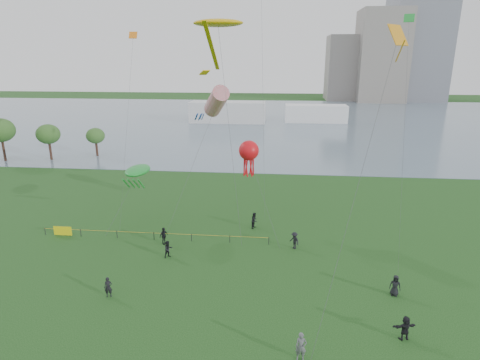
# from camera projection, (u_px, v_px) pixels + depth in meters

# --- Properties ---
(ground_plane) EXTENTS (400.00, 400.00, 0.00)m
(ground_plane) POSITION_uv_depth(u_px,v_px,m) (226.00, 332.00, 27.85)
(ground_plane) COLOR #133811
(lake) EXTENTS (400.00, 120.00, 0.08)m
(lake) POSITION_uv_depth(u_px,v_px,m) (269.00, 120.00, 123.06)
(lake) COLOR slate
(lake) RESTS_ON ground_plane
(building_mid) EXTENTS (20.00, 20.00, 38.00)m
(building_mid) POSITION_uv_depth(u_px,v_px,m) (381.00, 56.00, 172.26)
(building_mid) COLOR gray
(building_mid) RESTS_ON ground_plane
(building_low) EXTENTS (16.00, 18.00, 28.00)m
(building_low) POSITION_uv_depth(u_px,v_px,m) (345.00, 68.00, 180.74)
(building_low) COLOR gray
(building_low) RESTS_ON ground_plane
(pavilion_left) EXTENTS (22.00, 8.00, 6.00)m
(pavilion_left) POSITION_uv_depth(u_px,v_px,m) (228.00, 112.00, 118.56)
(pavilion_left) COLOR silver
(pavilion_left) RESTS_ON ground_plane
(pavilion_right) EXTENTS (18.00, 7.00, 5.00)m
(pavilion_right) POSITION_uv_depth(u_px,v_px,m) (316.00, 113.00, 119.12)
(pavilion_right) COLOR white
(pavilion_right) RESTS_ON ground_plane
(trees) EXTENTS (19.45, 9.79, 7.88)m
(trees) POSITION_uv_depth(u_px,v_px,m) (32.00, 133.00, 73.59)
(trees) COLOR #331F17
(trees) RESTS_ON ground_plane
(fence) EXTENTS (24.07, 0.07, 1.05)m
(fence) POSITION_uv_depth(u_px,v_px,m) (98.00, 232.00, 42.40)
(fence) COLOR black
(fence) RESTS_ON ground_plane
(kite_flyer) EXTENTS (0.70, 0.46, 1.91)m
(kite_flyer) POSITION_uv_depth(u_px,v_px,m) (301.00, 347.00, 25.00)
(kite_flyer) COLOR #53565A
(kite_flyer) RESTS_ON ground_plane
(spectator_a) EXTENTS (1.03, 1.02, 1.68)m
(spectator_a) POSITION_uv_depth(u_px,v_px,m) (168.00, 249.00, 38.03)
(spectator_a) COLOR black
(spectator_a) RESTS_ON ground_plane
(spectator_b) EXTENTS (1.25, 1.27, 1.75)m
(spectator_b) POSITION_uv_depth(u_px,v_px,m) (294.00, 240.00, 39.77)
(spectator_b) COLOR black
(spectator_b) RESTS_ON ground_plane
(spectator_c) EXTENTS (0.91, 1.13, 1.80)m
(spectator_c) POSITION_uv_depth(u_px,v_px,m) (164.00, 236.00, 40.74)
(spectator_c) COLOR black
(spectator_c) RESTS_ON ground_plane
(spectator_d) EXTENTS (0.97, 0.75, 1.76)m
(spectator_d) POSITION_uv_depth(u_px,v_px,m) (395.00, 285.00, 31.87)
(spectator_d) COLOR black
(spectator_d) RESTS_ON ground_plane
(spectator_e) EXTENTS (1.70, 0.87, 1.75)m
(spectator_e) POSITION_uv_depth(u_px,v_px,m) (405.00, 328.00, 26.85)
(spectator_e) COLOR black
(spectator_e) RESTS_ON ground_plane
(spectator_f) EXTENTS (0.70, 0.55, 1.68)m
(spectator_f) POSITION_uv_depth(u_px,v_px,m) (108.00, 287.00, 31.71)
(spectator_f) COLOR black
(spectator_f) RESTS_ON ground_plane
(spectator_g) EXTENTS (0.94, 1.06, 1.81)m
(spectator_g) POSITION_uv_depth(u_px,v_px,m) (255.00, 220.00, 44.63)
(spectator_g) COLOR black
(spectator_g) RESTS_ON ground_plane
(kite_stingray) EXTENTS (5.45, 10.05, 21.96)m
(kite_stingray) POSITION_uv_depth(u_px,v_px,m) (218.00, 24.00, 39.66)
(kite_stingray) COLOR #3F3F42
(kite_windsock) EXTENTS (6.67, 8.95, 15.48)m
(kite_windsock) POSITION_uv_depth(u_px,v_px,m) (216.00, 102.00, 45.58)
(kite_windsock) COLOR #3F3F42
(kite_creature) EXTENTS (4.28, 5.14, 6.99)m
(kite_creature) POSITION_uv_depth(u_px,v_px,m) (138.00, 171.00, 43.46)
(kite_creature) COLOR #3F3F42
(kite_octopus) EXTENTS (4.83, 7.93, 9.56)m
(kite_octopus) POSITION_uv_depth(u_px,v_px,m) (249.00, 151.00, 44.34)
(kite_octopus) COLOR #3F3F42
(kite_delta) EXTENTS (5.90, 8.01, 20.30)m
(kite_delta) POSITION_uv_depth(u_px,v_px,m) (394.00, 51.00, 25.66)
(kite_delta) COLOR #3F3F42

